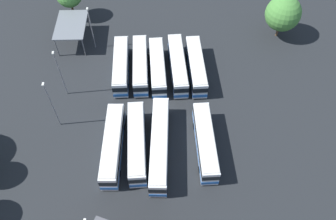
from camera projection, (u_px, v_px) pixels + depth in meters
name	position (u px, v px, depth m)	size (l,w,h in m)	color
ground_plane	(159.00, 109.00, 56.44)	(96.40, 96.40, 0.00)	black
bus_row0_slot0	(205.00, 142.00, 50.36)	(12.35, 2.66, 3.52)	silver
bus_row0_slot2	(160.00, 145.00, 50.07)	(15.20, 3.37, 3.52)	silver
bus_row0_slot3	(137.00, 143.00, 50.29)	(12.96, 2.83, 3.52)	silver
bus_row0_slot4	(113.00, 145.00, 50.05)	(13.01, 3.00, 3.52)	silver
bus_row1_slot0	(196.00, 66.00, 59.75)	(12.27, 2.76, 3.52)	silver
bus_row1_slot1	(178.00, 65.00, 59.90)	(12.80, 2.93, 3.52)	silver
bus_row1_slot2	(158.00, 67.00, 59.55)	(12.07, 2.79, 3.52)	silver
bus_row1_slot3	(140.00, 65.00, 59.88)	(12.22, 2.65, 3.52)	silver
bus_row1_slot4	(121.00, 66.00, 59.79)	(12.03, 2.63, 3.52)	silver
maintenance_shelter	(71.00, 25.00, 63.30)	(8.54, 5.59, 4.09)	slate
lamp_post_mid_lot	(60.00, 72.00, 54.30)	(0.56, 0.28, 9.45)	slate
lamp_post_by_building	(91.00, 27.00, 61.56)	(0.56, 0.28, 8.78)	slate
lamp_post_far_corner	(51.00, 104.00, 50.35)	(0.56, 0.28, 9.65)	slate
tree_north_edge	(283.00, 13.00, 63.30)	(6.56, 6.56, 8.46)	brown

